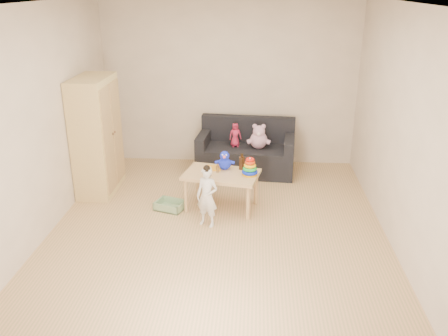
# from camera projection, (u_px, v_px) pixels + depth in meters

# --- Properties ---
(room) EXTENTS (4.50, 4.50, 4.50)m
(room) POSITION_uv_depth(u_px,v_px,m) (218.00, 123.00, 5.38)
(room) COLOR tan
(room) RESTS_ON ground
(wardrobe) EXTENTS (0.45, 0.90, 1.62)m
(wardrobe) POSITION_uv_depth(u_px,v_px,m) (97.00, 136.00, 6.55)
(wardrobe) COLOR #D7BF76
(wardrobe) RESTS_ON ground
(sofa) EXTENTS (1.53, 0.86, 0.42)m
(sofa) POSITION_uv_depth(u_px,v_px,m) (246.00, 159.00, 7.41)
(sofa) COLOR black
(sofa) RESTS_ON ground
(play_table) EXTENTS (1.04, 0.77, 0.49)m
(play_table) POSITION_uv_depth(u_px,v_px,m) (221.00, 191.00, 6.20)
(play_table) COLOR tan
(play_table) RESTS_ON ground
(storage_bin) EXTENTS (0.43, 0.38, 0.11)m
(storage_bin) POSITION_uv_depth(u_px,v_px,m) (170.00, 205.00, 6.23)
(storage_bin) COLOR #84A779
(storage_bin) RESTS_ON ground
(toddler) EXTENTS (0.33, 0.28, 0.75)m
(toddler) POSITION_uv_depth(u_px,v_px,m) (207.00, 197.00, 5.71)
(toddler) COLOR white
(toddler) RESTS_ON ground
(pink_bear) EXTENTS (0.29, 0.25, 0.32)m
(pink_bear) POSITION_uv_depth(u_px,v_px,m) (259.00, 138.00, 7.20)
(pink_bear) COLOR #D29BBD
(pink_bear) RESTS_ON sofa
(doll) EXTENTS (0.21, 0.16, 0.36)m
(doll) POSITION_uv_depth(u_px,v_px,m) (235.00, 135.00, 7.28)
(doll) COLOR #C22449
(doll) RESTS_ON sofa
(ring_stacker) EXTENTS (0.20, 0.20, 0.23)m
(ring_stacker) POSITION_uv_depth(u_px,v_px,m) (250.00, 168.00, 6.01)
(ring_stacker) COLOR orange
(ring_stacker) RESTS_ON play_table
(brown_bottle) EXTENTS (0.08, 0.08, 0.22)m
(brown_bottle) POSITION_uv_depth(u_px,v_px,m) (242.00, 163.00, 6.20)
(brown_bottle) COLOR black
(brown_bottle) RESTS_ON play_table
(blue_plush) EXTENTS (0.23, 0.19, 0.26)m
(blue_plush) POSITION_uv_depth(u_px,v_px,m) (225.00, 160.00, 6.19)
(blue_plush) COLOR #1C2FFE
(blue_plush) RESTS_ON play_table
(wooden_figure) EXTENTS (0.06, 0.06, 0.12)m
(wooden_figure) POSITION_uv_depth(u_px,v_px,m) (218.00, 168.00, 6.10)
(wooden_figure) COLOR brown
(wooden_figure) RESTS_ON play_table
(yellow_book) EXTENTS (0.20, 0.20, 0.01)m
(yellow_book) POSITION_uv_depth(u_px,v_px,m) (214.00, 168.00, 6.25)
(yellow_book) COLOR #F8A31A
(yellow_book) RESTS_ON play_table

